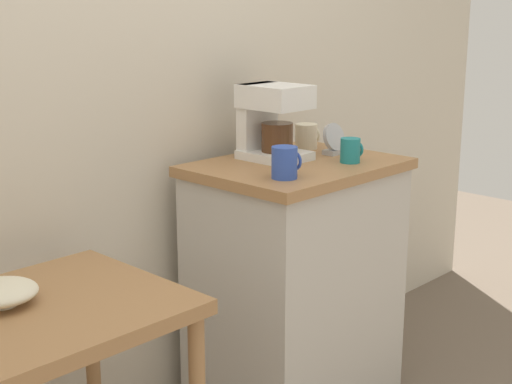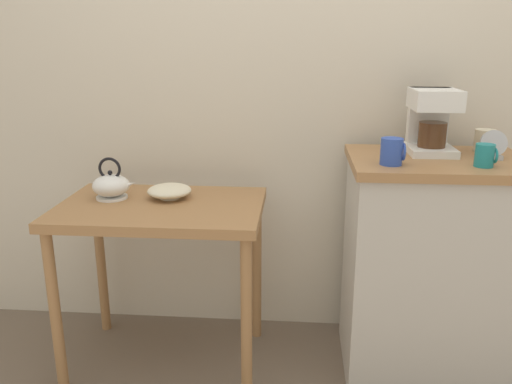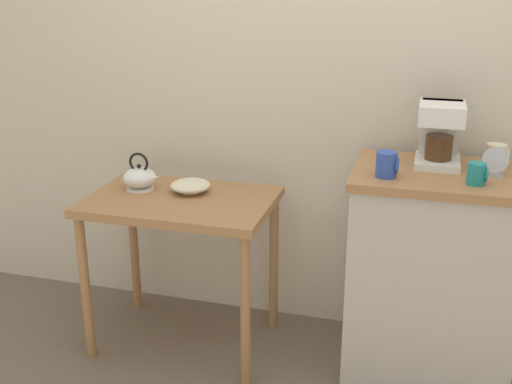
# 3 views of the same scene
# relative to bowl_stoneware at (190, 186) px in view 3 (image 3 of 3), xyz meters

# --- Properties ---
(ground_plane) EXTENTS (8.00, 8.00, 0.00)m
(ground_plane) POSITION_rel_bowl_stoneware_xyz_m (0.54, -0.06, -0.77)
(ground_plane) COLOR #6B5B4C
(back_wall) EXTENTS (4.40, 0.10, 2.80)m
(back_wall) POSITION_rel_bowl_stoneware_xyz_m (0.64, 0.35, 0.63)
(back_wall) COLOR beige
(back_wall) RESTS_ON ground_plane
(wooden_table) EXTENTS (0.83, 0.57, 0.74)m
(wooden_table) POSITION_rel_bowl_stoneware_xyz_m (-0.02, -0.08, -0.14)
(wooden_table) COLOR #9E7044
(wooden_table) RESTS_ON ground_plane
(kitchen_counter) EXTENTS (0.70, 0.53, 0.94)m
(kitchen_counter) POSITION_rel_bowl_stoneware_xyz_m (1.10, -0.02, -0.30)
(kitchen_counter) COLOR #BCB7AD
(kitchen_counter) RESTS_ON ground_plane
(bowl_stoneware) EXTENTS (0.19, 0.19, 0.06)m
(bowl_stoneware) POSITION_rel_bowl_stoneware_xyz_m (0.00, 0.00, 0.00)
(bowl_stoneware) COLOR beige
(bowl_stoneware) RESTS_ON wooden_table
(teakettle) EXTENTS (0.19, 0.15, 0.18)m
(teakettle) POSITION_rel_bowl_stoneware_xyz_m (-0.24, -0.02, 0.02)
(teakettle) COLOR white
(teakettle) RESTS_ON wooden_table
(coffee_maker) EXTENTS (0.18, 0.22, 0.26)m
(coffee_maker) POSITION_rel_bowl_stoneware_xyz_m (1.08, 0.09, 0.31)
(coffee_maker) COLOR white
(coffee_maker) RESTS_ON kitchen_counter
(mug_dark_teal) EXTENTS (0.07, 0.07, 0.08)m
(mug_dark_teal) POSITION_rel_bowl_stoneware_xyz_m (1.22, -0.16, 0.21)
(mug_dark_teal) COLOR teal
(mug_dark_teal) RESTS_ON kitchen_counter
(mug_blue) EXTENTS (0.09, 0.08, 0.10)m
(mug_blue) POSITION_rel_bowl_stoneware_xyz_m (0.89, -0.15, 0.22)
(mug_blue) COLOR #2D4CAD
(mug_blue) RESTS_ON kitchen_counter
(mug_small_cream) EXTENTS (0.09, 0.08, 0.09)m
(mug_small_cream) POSITION_rel_bowl_stoneware_xyz_m (1.31, 0.12, 0.21)
(mug_small_cream) COLOR beige
(mug_small_cream) RESTS_ON kitchen_counter
(table_clock) EXTENTS (0.10, 0.05, 0.11)m
(table_clock) POSITION_rel_bowl_stoneware_xyz_m (1.29, -0.03, 0.22)
(table_clock) COLOR #B2B5BA
(table_clock) RESTS_ON kitchen_counter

